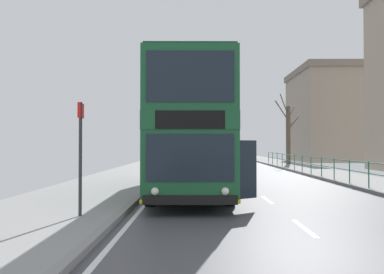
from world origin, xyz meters
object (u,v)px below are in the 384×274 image
object	(u,v)px
double_decker_bus_main	(190,131)
background_building_01	(335,115)
bare_tree_far_00	(288,133)
bus_stop_sign_near	(80,146)

from	to	relation	value
double_decker_bus_main	background_building_01	size ratio (longest dim) A/B	0.88
bare_tree_far_00	background_building_01	bearing A→B (deg)	53.86
bare_tree_far_00	background_building_01	xyz separation A→B (m)	(7.70, 10.54, 2.38)
bus_stop_sign_near	bare_tree_far_00	bearing A→B (deg)	68.51
background_building_01	double_decker_bus_main	bearing A→B (deg)	-116.24
bus_stop_sign_near	background_building_01	world-z (taller)	background_building_01
double_decker_bus_main	background_building_01	bearing A→B (deg)	63.76
double_decker_bus_main	bare_tree_far_00	bearing A→B (deg)	69.07
double_decker_bus_main	background_building_01	xyz separation A→B (m)	(16.36, 33.18, 2.99)
bus_stop_sign_near	bare_tree_far_00	size ratio (longest dim) A/B	0.43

